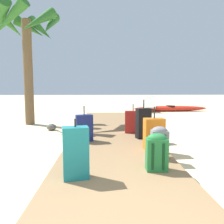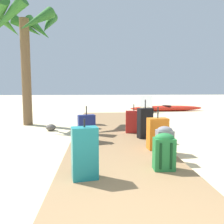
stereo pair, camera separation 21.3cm
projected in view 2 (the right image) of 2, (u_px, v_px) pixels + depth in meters
name	position (u px, v px, depth m)	size (l,w,h in m)	color
ground_plane	(114.00, 142.00, 5.28)	(60.00, 60.00, 0.00)	beige
boardwalk	(112.00, 133.00, 6.17)	(1.94, 8.96, 0.08)	olive
suitcase_black	(145.00, 123.00, 5.33)	(0.36, 0.27, 0.89)	black
suitcase_navy	(87.00, 128.00, 5.00)	(0.40, 0.27, 0.78)	navy
suitcase_teal	(85.00, 153.00, 2.95)	(0.36, 0.26, 0.79)	#197A7F
suitcase_orange	(157.00, 134.00, 4.39)	(0.39, 0.26, 0.81)	orange
suitcase_red	(134.00, 122.00, 5.94)	(0.42, 0.20, 0.74)	red
backpack_grey	(165.00, 141.00, 3.85)	(0.27, 0.23, 0.53)	slate
backpack_green	(164.00, 151.00, 3.28)	(0.30, 0.23, 0.54)	#237538
palm_tree_far_left	(24.00, 33.00, 7.32)	(2.27, 2.13, 3.83)	brown
lounge_chair	(146.00, 105.00, 11.73)	(0.96, 1.61, 0.81)	white
kayak	(167.00, 108.00, 12.02)	(3.88, 0.76, 0.30)	red
rock_left_far	(51.00, 127.00, 6.67)	(0.28, 0.28, 0.19)	#5B5651
rock_right_far	(146.00, 122.00, 7.85)	(0.26, 0.27, 0.15)	slate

